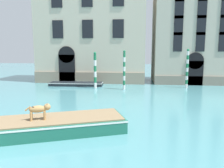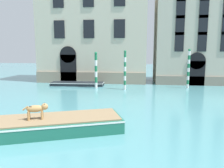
{
  "view_description": "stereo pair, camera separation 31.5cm",
  "coord_description": "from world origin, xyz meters",
  "px_view_note": "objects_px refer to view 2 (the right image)",
  "views": [
    {
      "loc": [
        6.08,
        -4.45,
        3.92
      ],
      "look_at": [
        4.21,
        13.13,
        1.2
      ],
      "focal_mm": 35.0,
      "sensor_mm": 36.0,
      "label": 1
    },
    {
      "loc": [
        6.4,
        -4.42,
        3.92
      ],
      "look_at": [
        4.21,
        13.13,
        1.2
      ],
      "focal_mm": 35.0,
      "sensor_mm": 36.0,
      "label": 2
    }
  ],
  "objects_px": {
    "boat_foreground": "(52,124)",
    "mooring_pole_2": "(125,70)",
    "boat_moored_near_palazzo": "(77,84)",
    "mooring_pole_0": "(188,68)",
    "dog_on_deck": "(37,109)",
    "mooring_pole_1": "(96,70)"
  },
  "relations": [
    {
      "from": "mooring_pole_0",
      "to": "mooring_pole_2",
      "type": "height_order",
      "value": "mooring_pole_0"
    },
    {
      "from": "mooring_pole_2",
      "to": "boat_moored_near_palazzo",
      "type": "bearing_deg",
      "value": 161.15
    },
    {
      "from": "boat_foreground",
      "to": "mooring_pole_0",
      "type": "relative_size",
      "value": 1.74
    },
    {
      "from": "mooring_pole_1",
      "to": "mooring_pole_2",
      "type": "distance_m",
      "value": 3.09
    },
    {
      "from": "boat_foreground",
      "to": "dog_on_deck",
      "type": "height_order",
      "value": "dog_on_deck"
    },
    {
      "from": "boat_moored_near_palazzo",
      "to": "mooring_pole_0",
      "type": "bearing_deg",
      "value": -3.13
    },
    {
      "from": "mooring_pole_0",
      "to": "mooring_pole_1",
      "type": "relative_size",
      "value": 1.08
    },
    {
      "from": "dog_on_deck",
      "to": "boat_moored_near_palazzo",
      "type": "xyz_separation_m",
      "value": [
        -2.18,
        14.28,
        -1.01
      ]
    },
    {
      "from": "mooring_pole_0",
      "to": "mooring_pole_1",
      "type": "xyz_separation_m",
      "value": [
        -9.55,
        -1.16,
        -0.16
      ]
    },
    {
      "from": "boat_moored_near_palazzo",
      "to": "mooring_pole_0",
      "type": "height_order",
      "value": "mooring_pole_0"
    },
    {
      "from": "boat_foreground",
      "to": "mooring_pole_1",
      "type": "bearing_deg",
      "value": 70.63
    },
    {
      "from": "boat_foreground",
      "to": "mooring_pole_1",
      "type": "distance_m",
      "value": 12.68
    },
    {
      "from": "mooring_pole_1",
      "to": "mooring_pole_2",
      "type": "bearing_deg",
      "value": -8.9
    },
    {
      "from": "dog_on_deck",
      "to": "boat_moored_near_palazzo",
      "type": "bearing_deg",
      "value": 77.37
    },
    {
      "from": "dog_on_deck",
      "to": "boat_moored_near_palazzo",
      "type": "distance_m",
      "value": 14.48
    },
    {
      "from": "boat_foreground",
      "to": "boat_moored_near_palazzo",
      "type": "relative_size",
      "value": 1.19
    },
    {
      "from": "boat_foreground",
      "to": "mooring_pole_2",
      "type": "relative_size",
      "value": 1.8
    },
    {
      "from": "boat_foreground",
      "to": "dog_on_deck",
      "type": "distance_m",
      "value": 1.05
    },
    {
      "from": "boat_foreground",
      "to": "mooring_pole_0",
      "type": "distance_m",
      "value": 16.66
    },
    {
      "from": "dog_on_deck",
      "to": "mooring_pole_2",
      "type": "height_order",
      "value": "mooring_pole_2"
    },
    {
      "from": "dog_on_deck",
      "to": "mooring_pole_1",
      "type": "bearing_deg",
      "value": 67.53
    },
    {
      "from": "boat_foreground",
      "to": "mooring_pole_2",
      "type": "distance_m",
      "value": 12.52
    }
  ]
}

